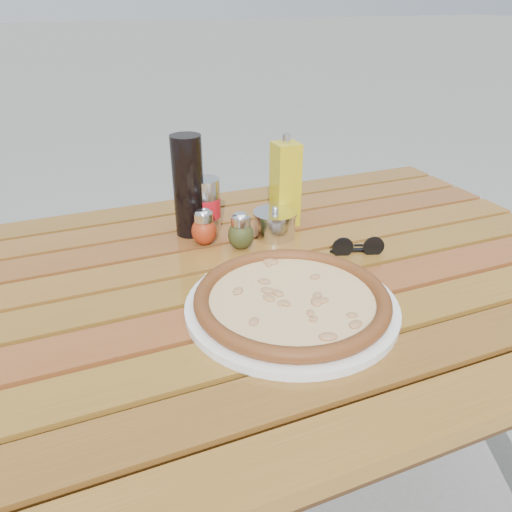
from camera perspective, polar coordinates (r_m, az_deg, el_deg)
name	(u,v)px	position (r m, az deg, el deg)	size (l,w,h in m)	color
table	(260,308)	(0.99, 0.44, -5.91)	(1.40, 0.90, 0.75)	#3A1F0D
plate	(292,306)	(0.85, 4.08, -5.75)	(0.36, 0.36, 0.01)	white
pizza	(292,298)	(0.84, 4.12, -4.85)	(0.33, 0.33, 0.03)	#FFEBB6
pepper_shaker	(204,227)	(1.06, -5.97, 3.26)	(0.07, 0.07, 0.08)	#A63013
oregano_shaker	(241,231)	(1.04, -1.74, 2.84)	(0.07, 0.07, 0.08)	#3E431A
dark_bottle	(188,186)	(1.09, -7.74, 7.91)	(0.07, 0.07, 0.22)	black
soda_can	(206,205)	(1.12, -5.79, 5.80)	(0.08, 0.08, 0.12)	silver
olive_oil_cruet	(285,184)	(1.14, 3.36, 8.22)	(0.06, 0.06, 0.21)	#B49F13
parmesan_tin	(275,224)	(1.09, 2.16, 3.70)	(0.11, 0.11, 0.07)	silver
sunglasses	(358,248)	(1.04, 11.55, 0.95)	(0.11, 0.05, 0.04)	black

